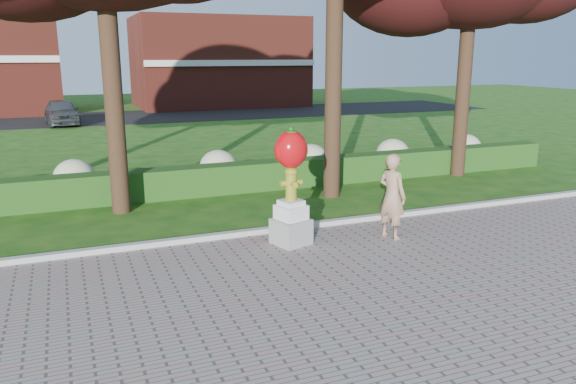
# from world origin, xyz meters

# --- Properties ---
(ground) EXTENTS (100.00, 100.00, 0.00)m
(ground) POSITION_xyz_m (0.00, 0.00, 0.00)
(ground) COLOR #1A4A12
(ground) RESTS_ON ground
(curb) EXTENTS (40.00, 0.18, 0.15)m
(curb) POSITION_xyz_m (0.00, 3.00, 0.07)
(curb) COLOR #ADADA5
(curb) RESTS_ON ground
(lawn_hedge) EXTENTS (24.00, 0.70, 0.80)m
(lawn_hedge) POSITION_xyz_m (0.00, 7.00, 0.40)
(lawn_hedge) COLOR #134012
(lawn_hedge) RESTS_ON ground
(hydrangea_row) EXTENTS (20.10, 1.10, 0.99)m
(hydrangea_row) POSITION_xyz_m (0.57, 8.00, 0.55)
(hydrangea_row) COLOR #B0AF86
(hydrangea_row) RESTS_ON ground
(street) EXTENTS (50.00, 8.00, 0.02)m
(street) POSITION_xyz_m (0.00, 28.00, 0.01)
(street) COLOR black
(street) RESTS_ON ground
(building_right) EXTENTS (12.00, 8.00, 6.40)m
(building_right) POSITION_xyz_m (8.00, 34.00, 3.20)
(building_right) COLOR maroon
(building_right) RESTS_ON ground
(hydrant_sculpture) EXTENTS (0.81, 0.81, 2.37)m
(hydrant_sculpture) POSITION_xyz_m (0.94, 2.14, 1.30)
(hydrant_sculpture) COLOR gray
(hydrant_sculpture) RESTS_ON walkway
(woman) EXTENTS (0.62, 0.76, 1.79)m
(woman) POSITION_xyz_m (3.03, 1.73, 0.94)
(woman) COLOR #A1785C
(woman) RESTS_ON walkway
(parked_car) EXTENTS (1.97, 4.20, 1.39)m
(parked_car) POSITION_xyz_m (-3.18, 25.33, 0.71)
(parked_car) COLOR #3E4145
(parked_car) RESTS_ON street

